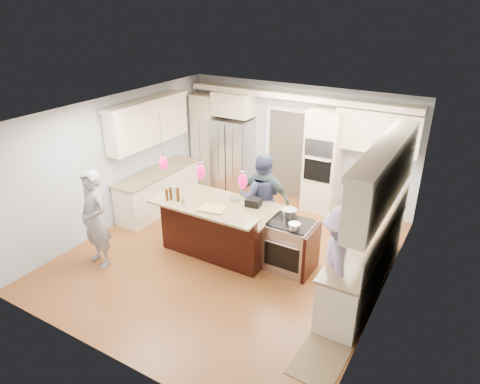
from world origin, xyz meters
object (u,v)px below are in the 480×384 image
object	(u,v)px
kitchen_island	(221,226)
person_far_left	(261,198)
island_range	(291,246)
refrigerator	(233,155)
person_bar_end	(95,219)

from	to	relation	value
kitchen_island	person_far_left	size ratio (longest dim) A/B	1.20
kitchen_island	island_range	distance (m)	1.41
refrigerator	person_bar_end	bearing A→B (deg)	-94.67
kitchen_island	island_range	world-z (taller)	kitchen_island
refrigerator	person_far_left	distance (m)	2.50
refrigerator	kitchen_island	distance (m)	2.91
refrigerator	person_bar_end	world-z (taller)	refrigerator
refrigerator	person_far_left	size ratio (longest dim) A/B	1.03
person_bar_end	person_far_left	size ratio (longest dim) A/B	1.03
kitchen_island	person_far_left	bearing A→B (deg)	60.57
kitchen_island	person_far_left	distance (m)	0.98
island_range	person_far_left	world-z (taller)	person_far_left
island_range	refrigerator	bearing A→B (deg)	137.41
island_range	person_far_left	distance (m)	1.27
kitchen_island	person_far_left	world-z (taller)	person_far_left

